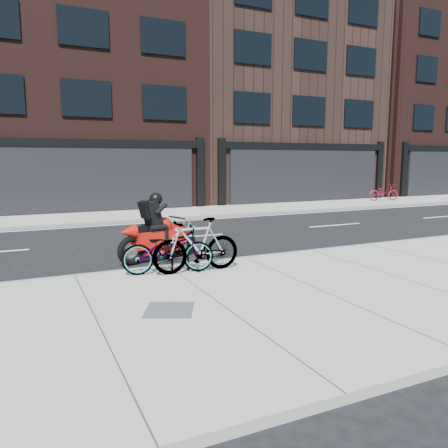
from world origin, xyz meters
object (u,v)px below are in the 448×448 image
bike_rack (180,251)px  motorcycle (162,232)px  bicycle_front (168,250)px  utility_grate (169,310)px  bicycle_rear (196,245)px  bicycle_far (384,192)px

bike_rack → motorcycle: (0.15, 1.81, 0.12)m
bicycle_front → utility_grate: bicycle_front is taller
bicycle_front → bicycle_rear: bearing=-94.2°
bicycle_front → utility_grate: bearing=173.0°
bicycle_front → motorcycle: size_ratio=0.86×
bicycle_far → utility_grate: 21.38m
bike_rack → bicycle_far: size_ratio=0.42×
bicycle_rear → bicycle_far: bicycle_rear is taller
bicycle_front → motorcycle: motorcycle is taller
bicycle_far → bicycle_front: bearing=135.3°
bicycle_far → utility_grate: (-17.19, -12.70, -0.47)m
bike_rack → bicycle_rear: size_ratio=0.40×
utility_grate → bicycle_front: bearing=72.4°
bike_rack → bicycle_front: bearing=-180.0°
bike_rack → utility_grate: bike_rack is taller
bicycle_front → bicycle_rear: (0.58, -0.15, 0.07)m
utility_grate → motorcycle: bearing=74.6°
motorcycle → bike_rack: bearing=-111.8°
bike_rack → bicycle_front: 0.27m
bicycle_front → motorcycle: bearing=-2.2°
bicycle_front → bicycle_rear: 0.60m
utility_grate → bicycle_far: bearing=36.5°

